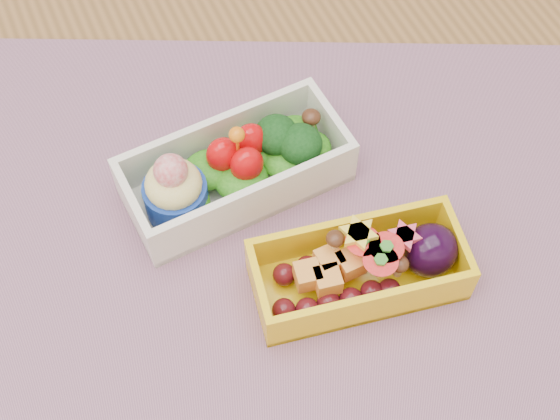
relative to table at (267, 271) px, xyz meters
name	(u,v)px	position (x,y,z in m)	size (l,w,h in m)	color
table	(267,271)	(0.00, 0.00, 0.00)	(1.20, 0.80, 0.75)	brown
placemat	(274,241)	(0.00, -0.02, 0.10)	(0.59, 0.46, 0.00)	#9E6D84
bento_white	(235,170)	(-0.01, 0.04, 0.13)	(0.20, 0.10, 0.08)	white
bento_yellow	(363,268)	(0.05, -0.09, 0.13)	(0.18, 0.10, 0.06)	yellow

